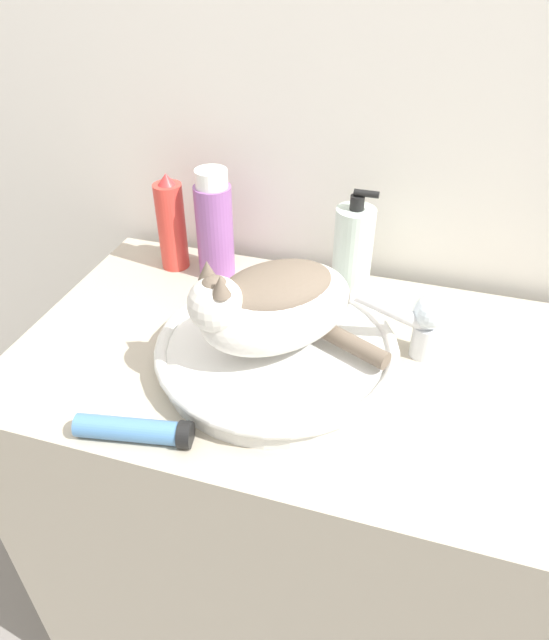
% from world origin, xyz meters
% --- Properties ---
extents(wall_back, '(8.00, 0.05, 2.40)m').
position_xyz_m(wall_back, '(0.00, 0.62, 1.20)').
color(wall_back, silver).
rests_on(wall_back, ground_plane).
extents(vanity_counter, '(0.95, 0.56, 0.84)m').
position_xyz_m(vanity_counter, '(0.00, 0.28, 0.42)').
color(vanity_counter, '#B2A893').
rests_on(vanity_counter, ground_plane).
extents(sink_basin, '(0.39, 0.39, 0.05)m').
position_xyz_m(sink_basin, '(-0.04, 0.25, 0.87)').
color(sink_basin, silver).
rests_on(sink_basin, vanity_counter).
extents(cat, '(0.32, 0.28, 0.16)m').
position_xyz_m(cat, '(-0.04, 0.25, 0.96)').
color(cat, silver).
rests_on(cat, sink_basin).
extents(faucet, '(0.15, 0.09, 0.14)m').
position_xyz_m(faucet, '(0.17, 0.34, 0.91)').
color(faucet, silver).
rests_on(faucet, vanity_counter).
extents(mouthwash_bottle, '(0.07, 0.07, 0.22)m').
position_xyz_m(mouthwash_bottle, '(-0.23, 0.49, 0.95)').
color(mouthwash_bottle, '#93569E').
rests_on(mouthwash_bottle, vanity_counter).
extents(soap_pump_bottle, '(0.07, 0.07, 0.21)m').
position_xyz_m(soap_pump_bottle, '(0.04, 0.49, 0.93)').
color(soap_pump_bottle, silver).
rests_on(soap_pump_bottle, vanity_counter).
extents(spray_bottle_trigger, '(0.06, 0.06, 0.20)m').
position_xyz_m(spray_bottle_trigger, '(-0.32, 0.49, 0.94)').
color(spray_bottle_trigger, '#DB3D33').
rests_on(spray_bottle_trigger, vanity_counter).
extents(cream_tube, '(0.17, 0.06, 0.04)m').
position_xyz_m(cream_tube, '(-0.18, 0.04, 0.86)').
color(cream_tube, '#4C7FB2').
rests_on(cream_tube, vanity_counter).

